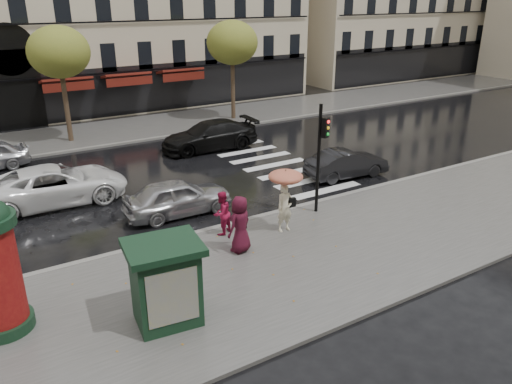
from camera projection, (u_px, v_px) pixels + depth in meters
ground at (260, 264)px, 16.29m from camera, size 160.00×160.00×0.00m
near_sidewalk at (269, 269)px, 15.87m from camera, size 90.00×7.00×0.12m
far_sidewalk at (101, 133)px, 31.32m from camera, size 90.00×6.00×0.12m
near_kerb at (218, 228)px, 18.64m from camera, size 90.00×0.25×0.14m
far_kerb at (115, 144)px, 28.94m from camera, size 90.00×0.25×0.14m
zebra_crossing at (261, 158)px, 26.80m from camera, size 3.60×11.75×0.01m
tree_far_left at (59, 52)px, 27.66m from camera, size 3.40×3.40×6.64m
tree_far_right at (232, 43)px, 33.00m from camera, size 3.40×3.40×6.64m
woman_umbrella at (285, 190)px, 17.75m from camera, size 1.24×1.24×2.39m
woman_red at (222, 213)px, 17.78m from camera, size 0.96×0.87×1.61m
man_burgundy at (240, 224)px, 16.51m from camera, size 1.12×0.93×1.96m
traffic_light at (321, 149)px, 18.93m from camera, size 0.32×0.43×4.32m
newsstand at (166, 282)px, 12.85m from camera, size 2.07×1.81×2.29m
car_silver at (178, 197)px, 19.71m from camera, size 4.34×1.83×1.46m
car_darkgrey at (347, 164)px, 23.78m from camera, size 4.18×1.81×1.34m
car_white at (55, 185)px, 20.74m from camera, size 5.90×2.87×1.62m
car_black at (209, 136)px, 27.99m from camera, size 5.59×2.52×1.59m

